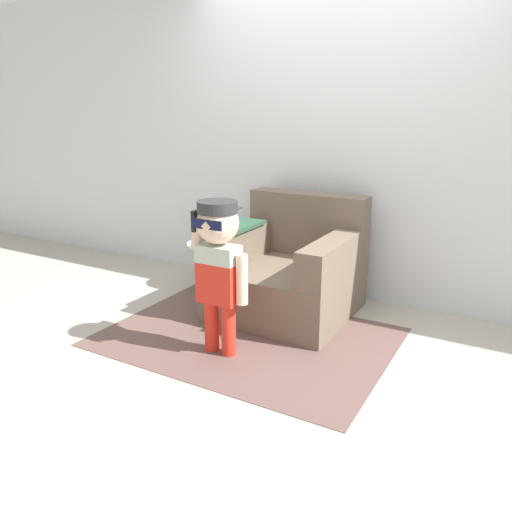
{
  "coord_description": "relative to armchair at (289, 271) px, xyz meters",
  "views": [
    {
      "loc": [
        1.42,
        -3.21,
        1.49
      ],
      "look_at": [
        -0.17,
        -0.4,
        0.55
      ],
      "focal_mm": 35.0,
      "sensor_mm": 36.0,
      "label": 1
    }
  ],
  "objects": [
    {
      "name": "side_table",
      "position": [
        -0.84,
        0.13,
        -0.07
      ],
      "size": [
        0.36,
        0.36,
        0.41
      ],
      "color": "white",
      "rests_on": "ground_plane"
    },
    {
      "name": "rug",
      "position": [
        -0.03,
        -0.58,
        -0.32
      ],
      "size": [
        1.9,
        1.38,
        0.01
      ],
      "color": "brown",
      "rests_on": "ground_plane"
    },
    {
      "name": "person_child",
      "position": [
        -0.07,
        -0.85,
        0.34
      ],
      "size": [
        0.4,
        0.3,
        0.98
      ],
      "color": "red",
      "rests_on": "ground_plane"
    },
    {
      "name": "armchair",
      "position": [
        0.0,
        0.0,
        0.0
      ],
      "size": [
        0.98,
        0.97,
        0.87
      ],
      "color": "#6B5B4C",
      "rests_on": "ground_plane"
    },
    {
      "name": "ground_plane",
      "position": [
        0.14,
        -0.06,
        -0.32
      ],
      "size": [
        10.0,
        10.0,
        0.0
      ],
      "primitive_type": "plane",
      "color": "#ADA89E"
    },
    {
      "name": "wall_back",
      "position": [
        0.14,
        0.56,
        0.98
      ],
      "size": [
        10.0,
        0.05,
        2.6
      ],
      "color": "silver",
      "rests_on": "ground_plane"
    }
  ]
}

